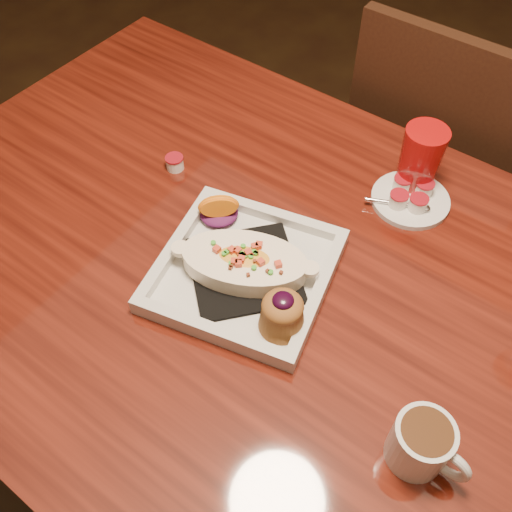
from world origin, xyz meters
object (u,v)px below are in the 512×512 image
Objects in this scene: table at (295,326)px; coffee_mug at (423,444)px; red_tumbler at (420,160)px; chair_far at (437,177)px; plate at (248,271)px; saucer at (409,198)px.

table is 14.29× the size of coffee_mug.
red_tumbler reaches higher than table.
chair_far is 0.44m from red_tumbler.
chair_far is 7.56× the size of red_tumbler.
table is 0.32m from coffee_mug.
plate is 2.54× the size of red_tumbler.
chair_far is 0.84m from coffee_mug.
plate is 2.30× the size of saucer.
table is at bearing 158.13° from coffee_mug.
chair_far reaches higher than table.
plate reaches higher than saucer.
chair_far is 2.98× the size of plate.
chair_far is at bearing 90.00° from table.
plate is 0.32m from saucer.
coffee_mug is 0.49m from red_tumbler.
red_tumbler is at bearing 120.19° from coffee_mug.
chair_far is 6.86× the size of saucer.
red_tumbler reaches higher than plate.
table is 1.61× the size of chair_far.
red_tumbler reaches higher than saucer.
table is 0.15m from plate.
chair_far is (-0.00, 0.63, -0.15)m from table.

